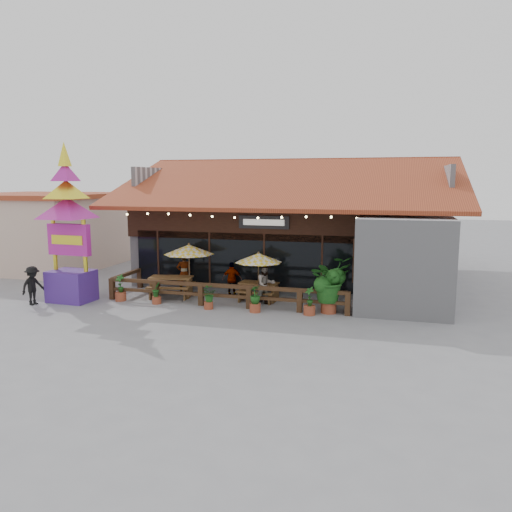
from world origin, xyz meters
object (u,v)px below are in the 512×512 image
(umbrella_left, at_px, (189,250))
(picnic_table_right, at_px, (259,288))
(picnic_table_left, at_px, (171,283))
(thai_sign_tower, at_px, (68,212))
(umbrella_right, at_px, (259,258))
(tropical_plant, at_px, (329,280))
(pedestrian, at_px, (33,286))

(umbrella_left, distance_m, picnic_table_right, 3.47)
(picnic_table_right, bearing_deg, picnic_table_left, -175.62)
(umbrella_left, xyz_separation_m, thai_sign_tower, (-4.32, -2.22, 1.66))
(picnic_table_left, relative_size, picnic_table_right, 1.21)
(umbrella_right, relative_size, thai_sign_tower, 0.36)
(picnic_table_left, bearing_deg, tropical_plant, -7.49)
(picnic_table_right, height_order, pedestrian, pedestrian)
(umbrella_left, bearing_deg, pedestrian, -149.77)
(umbrella_left, bearing_deg, umbrella_right, -4.29)
(umbrella_right, height_order, thai_sign_tower, thai_sign_tower)
(umbrella_left, relative_size, picnic_table_right, 1.69)
(umbrella_left, distance_m, pedestrian, 6.41)
(tropical_plant, distance_m, pedestrian, 11.79)
(picnic_table_right, relative_size, pedestrian, 1.09)
(thai_sign_tower, xyz_separation_m, pedestrian, (-1.12, -0.95, -2.90))
(umbrella_right, bearing_deg, pedestrian, -161.17)
(picnic_table_right, xyz_separation_m, thai_sign_tower, (-7.46, -2.14, 3.16))
(picnic_table_left, xyz_separation_m, tropical_plant, (6.89, -0.91, 0.66))
(picnic_table_right, bearing_deg, tropical_plant, -21.44)
(picnic_table_left, bearing_deg, thai_sign_tower, -152.97)
(thai_sign_tower, height_order, tropical_plant, thai_sign_tower)
(pedestrian, bearing_deg, picnic_table_left, -47.61)
(umbrella_left, bearing_deg, thai_sign_tower, -152.84)
(picnic_table_right, height_order, tropical_plant, tropical_plant)
(umbrella_right, distance_m, picnic_table_right, 1.31)
(picnic_table_right, xyz_separation_m, pedestrian, (-8.57, -3.09, 0.27))
(thai_sign_tower, bearing_deg, pedestrian, -139.55)
(umbrella_left, height_order, tropical_plant, umbrella_left)
(picnic_table_right, bearing_deg, thai_sign_tower, -163.98)
(tropical_plant, bearing_deg, thai_sign_tower, -174.88)
(umbrella_left, relative_size, picnic_table_left, 1.40)
(tropical_plant, xyz_separation_m, pedestrian, (-11.63, -1.89, -0.47))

